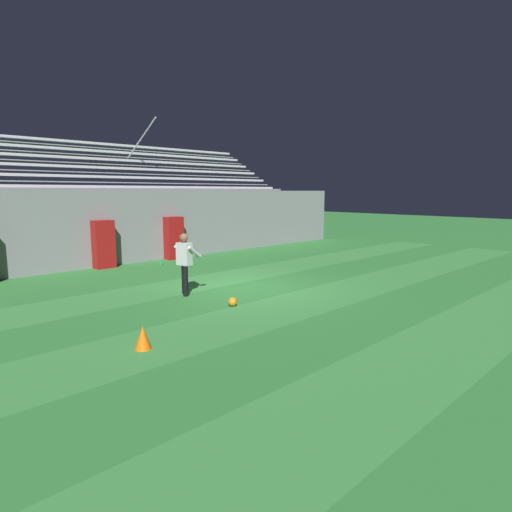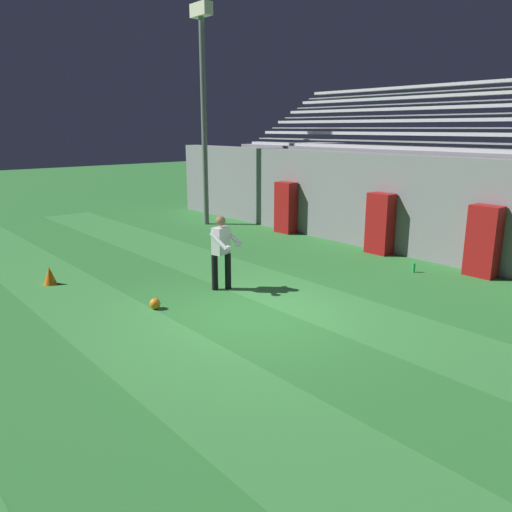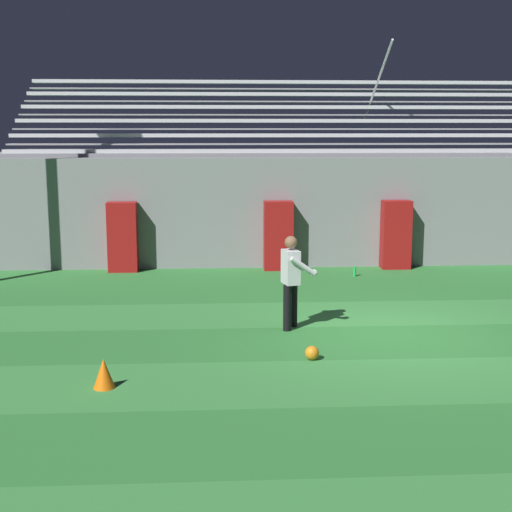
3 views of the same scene
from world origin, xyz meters
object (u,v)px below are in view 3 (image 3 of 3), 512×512
object	(u,v)px
padding_pillar_far_left	(123,237)
goalkeeper	(292,276)
padding_pillar_gate_left	(278,236)
water_bottle	(355,271)
soccer_ball	(312,353)
traffic_cone	(104,373)
padding_pillar_gate_right	(396,235)

from	to	relation	value
padding_pillar_far_left	goalkeeper	bearing A→B (deg)	-56.24
padding_pillar_gate_left	padding_pillar_far_left	bearing A→B (deg)	180.00
padding_pillar_gate_left	goalkeeper	size ratio (longest dim) A/B	1.04
padding_pillar_gate_left	goalkeeper	bearing A→B (deg)	-92.64
water_bottle	soccer_ball	bearing A→B (deg)	-106.80
goalkeeper	soccer_ball	xyz separation A→B (m)	(0.13, -1.78, -0.84)
padding_pillar_gate_left	traffic_cone	size ratio (longest dim) A/B	4.14
padding_pillar_far_left	soccer_ball	size ratio (longest dim) A/B	7.90
goalkeeper	traffic_cone	world-z (taller)	goalkeeper
goalkeeper	soccer_ball	size ratio (longest dim) A/B	7.59
traffic_cone	soccer_ball	bearing A→B (deg)	19.09
padding_pillar_gate_right	soccer_ball	world-z (taller)	padding_pillar_gate_right
soccer_ball	padding_pillar_gate_left	bearing A→B (deg)	89.07
padding_pillar_far_left	soccer_ball	xyz separation A→B (m)	(3.78, -7.23, -0.76)
goalkeeper	traffic_cone	bearing A→B (deg)	-135.59
padding_pillar_gate_right	goalkeeper	bearing A→B (deg)	-120.85
padding_pillar_far_left	water_bottle	distance (m)	5.80
padding_pillar_gate_right	goalkeeper	size ratio (longest dim) A/B	1.04
padding_pillar_gate_right	traffic_cone	size ratio (longest dim) A/B	4.14
padding_pillar_far_left	goalkeeper	world-z (taller)	padding_pillar_far_left
padding_pillar_gate_left	water_bottle	distance (m)	2.15
soccer_ball	traffic_cone	size ratio (longest dim) A/B	0.52
goalkeeper	padding_pillar_far_left	bearing A→B (deg)	123.76
padding_pillar_gate_right	padding_pillar_far_left	size ratio (longest dim) A/B	1.00
padding_pillar_far_left	soccer_ball	world-z (taller)	padding_pillar_far_left
padding_pillar_gate_left	water_bottle	xyz separation A→B (m)	(1.77, -0.96, -0.75)
soccer_ball	traffic_cone	xyz separation A→B (m)	(-3.01, -1.04, 0.10)
padding_pillar_gate_left	padding_pillar_far_left	world-z (taller)	same
padding_pillar_gate_left	goalkeeper	distance (m)	5.46
traffic_cone	padding_pillar_gate_left	bearing A→B (deg)	69.26
padding_pillar_gate_left	water_bottle	bearing A→B (deg)	-28.55
goalkeeper	soccer_ball	world-z (taller)	goalkeeper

